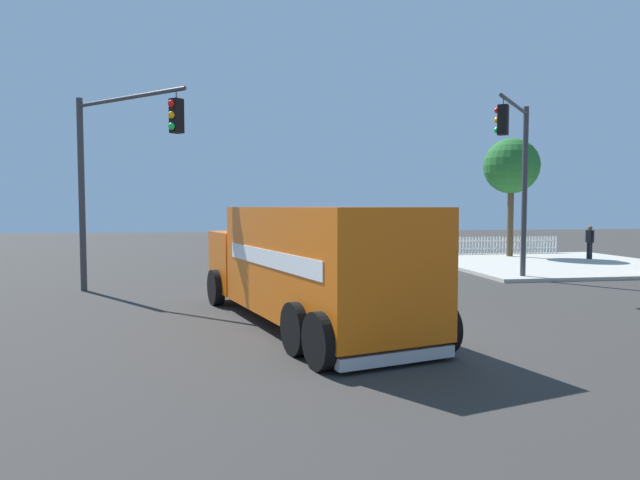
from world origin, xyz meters
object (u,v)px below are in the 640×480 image
Objects in this scene: traffic_light_primary at (110,162)px; shade_tree_near at (511,167)px; traffic_light_secondary at (518,164)px; pedestrian_near_corner at (590,240)px; delivery_truck at (307,263)px.

traffic_light_primary is 20.58m from shade_tree_near.
traffic_light_secondary is 3.80× the size of pedestrian_near_corner.
traffic_light_primary is 0.99× the size of traffic_light_secondary.
delivery_truck is at bearing 34.83° from traffic_light_secondary.
pedestrian_near_corner is at bearing -141.82° from delivery_truck.
traffic_light_primary is 22.86m from pedestrian_near_corner.
pedestrian_near_corner is at bearing -138.47° from traffic_light_secondary.
traffic_light_secondary is at bearing 63.18° from shade_tree_near.
shade_tree_near reaches higher than delivery_truck.
traffic_light_primary is 13.80m from traffic_light_secondary.
traffic_light_secondary is 10.74m from pedestrian_near_corner.
delivery_truck is 1.42× the size of shade_tree_near.
shade_tree_near is at bearing -116.82° from traffic_light_secondary.
traffic_light_primary is at bearing -45.35° from delivery_truck.
shade_tree_near reaches higher than pedestrian_near_corner.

